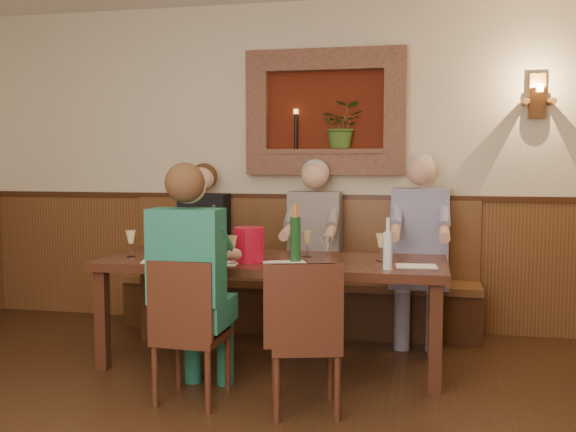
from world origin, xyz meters
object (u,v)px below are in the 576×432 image
at_px(dining_table, 273,269).
at_px(person_bench_left, 201,260).
at_px(wine_bottle_green_b, 214,234).
at_px(water_bottle, 388,249).
at_px(chair_near_right, 305,368).
at_px(person_bench_mid, 313,262).
at_px(chair_near_left, 191,360).
at_px(wine_bottle_green_a, 295,238).
at_px(person_bench_right, 419,263).
at_px(spittoon_bucket, 249,244).
at_px(person_chair_front, 193,303).
at_px(bench, 298,291).

distance_m(dining_table, person_bench_left, 1.18).
relative_size(dining_table, person_bench_left, 1.69).
relative_size(wine_bottle_green_b, water_bottle, 1.10).
relative_size(chair_near_right, person_bench_mid, 0.61).
distance_m(chair_near_left, wine_bottle_green_a, 1.10).
bearing_deg(person_bench_right, dining_table, -140.34).
bearing_deg(chair_near_right, dining_table, 99.87).
bearing_deg(spittoon_bucket, person_bench_right, 40.97).
relative_size(person_bench_left, wine_bottle_green_b, 3.91).
distance_m(person_chair_front, water_bottle, 1.26).
xyz_separation_m(dining_table, person_bench_left, (-0.83, 0.84, -0.09)).
bearing_deg(person_chair_front, water_bottle, 23.92).
relative_size(person_chair_front, spittoon_bucket, 6.08).
relative_size(person_bench_mid, water_bottle, 4.42).
bearing_deg(wine_bottle_green_b, spittoon_bucket, -41.53).
bearing_deg(wine_bottle_green_a, chair_near_right, -74.59).
bearing_deg(wine_bottle_green_b, person_bench_left, 117.15).
height_order(chair_near_right, wine_bottle_green_a, wine_bottle_green_a).
height_order(dining_table, person_bench_left, person_bench_left).
distance_m(person_bench_right, wine_bottle_green_b, 1.66).
bearing_deg(person_bench_right, water_bottle, -99.75).
bearing_deg(spittoon_bucket, person_chair_front, -105.89).
bearing_deg(water_bottle, chair_near_right, -127.66).
xyz_separation_m(spittoon_bucket, wine_bottle_green_b, (-0.36, 0.31, 0.03)).
bearing_deg(person_bench_mid, spittoon_bucket, -105.51).
relative_size(chair_near_left, wine_bottle_green_a, 2.21).
xyz_separation_m(bench, person_bench_left, (-0.83, -0.11, 0.26)).
relative_size(wine_bottle_green_a, water_bottle, 1.20).
relative_size(chair_near_right, person_chair_front, 0.62).
xyz_separation_m(chair_near_right, person_chair_front, (-0.69, 0.06, 0.33)).
xyz_separation_m(bench, wine_bottle_green_a, (0.18, -1.03, 0.58)).
relative_size(dining_table, wine_bottle_green_b, 6.61).
height_order(chair_near_left, spittoon_bucket, spittoon_bucket).
height_order(chair_near_right, water_bottle, water_bottle).
bearing_deg(bench, chair_near_left, -99.96).
relative_size(chair_near_left, wine_bottle_green_b, 2.40).
xyz_separation_m(person_bench_left, person_chair_front, (0.52, -1.61, 0.00)).
xyz_separation_m(chair_near_right, person_bench_right, (0.62, 1.67, 0.37)).
relative_size(bench, chair_near_left, 3.44).
bearing_deg(chair_near_left, person_bench_mid, 77.27).
distance_m(chair_near_left, water_bottle, 1.39).
xyz_separation_m(dining_table, water_bottle, (0.82, -0.28, 0.20)).
bearing_deg(chair_near_right, chair_near_left, 163.39).
bearing_deg(person_chair_front, chair_near_left, -91.24).
relative_size(person_chair_front, wine_bottle_green_b, 3.93).
xyz_separation_m(dining_table, spittoon_bucket, (-0.13, -0.15, 0.19)).
distance_m(bench, person_bench_right, 1.06).
bearing_deg(wine_bottle_green_b, wine_bottle_green_a, -20.75).
relative_size(spittoon_bucket, wine_bottle_green_a, 0.59).
height_order(spittoon_bucket, wine_bottle_green_a, wine_bottle_green_a).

